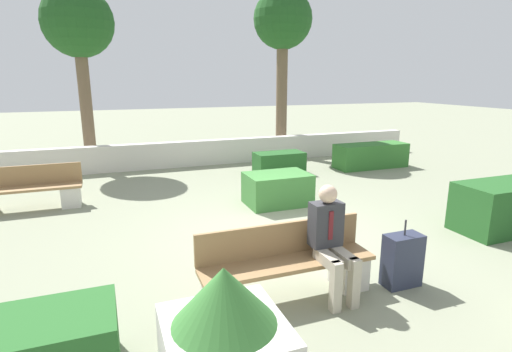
# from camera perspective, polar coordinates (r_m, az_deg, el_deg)

# --- Properties ---
(ground_plane) EXTENTS (60.00, 60.00, 0.00)m
(ground_plane) POSITION_cam_1_polar(r_m,az_deg,el_deg) (6.92, 3.21, -8.04)
(ground_plane) COLOR gray
(perimeter_wall) EXTENTS (14.59, 0.30, 0.75)m
(perimeter_wall) POSITION_cam_1_polar(r_m,az_deg,el_deg) (12.22, -7.93, 3.30)
(perimeter_wall) COLOR beige
(perimeter_wall) RESTS_ON ground_plane
(bench_front) EXTENTS (2.13, 0.49, 0.87)m
(bench_front) POSITION_cam_1_polar(r_m,az_deg,el_deg) (4.90, 4.45, -13.20)
(bench_front) COLOR #937047
(bench_front) RESTS_ON ground_plane
(bench_left_side) EXTENTS (1.97, 0.49, 0.87)m
(bench_left_side) POSITION_cam_1_polar(r_m,az_deg,el_deg) (9.16, -29.65, -2.13)
(bench_left_side) COLOR #937047
(bench_left_side) RESTS_ON ground_plane
(person_seated_man) EXTENTS (0.38, 0.64, 1.36)m
(person_seated_man) POSITION_cam_1_polar(r_m,az_deg,el_deg) (4.83, 10.65, -8.49)
(person_seated_man) COLOR #B2A893
(person_seated_man) RESTS_ON ground_plane
(hedge_block_near_left) EXTENTS (1.30, 0.89, 0.65)m
(hedge_block_near_left) POSITION_cam_1_polar(r_m,az_deg,el_deg) (8.33, 3.08, -1.85)
(hedge_block_near_left) COLOR #3D7A38
(hedge_block_near_left) RESTS_ON ground_plane
(hedge_block_mid_left) EXTENTS (1.35, 0.69, 0.60)m
(hedge_block_mid_left) POSITION_cam_1_polar(r_m,az_deg,el_deg) (11.02, 3.32, 1.87)
(hedge_block_mid_left) COLOR #235623
(hedge_block_mid_left) RESTS_ON ground_plane
(hedge_block_mid_right) EXTENTS (1.80, 0.86, 0.84)m
(hedge_block_mid_right) POSITION_cam_1_polar(r_m,az_deg,el_deg) (8.15, 32.19, -3.68)
(hedge_block_mid_right) COLOR #235623
(hedge_block_mid_right) RESTS_ON ground_plane
(hedge_block_far_left) EXTENTS (2.18, 0.75, 0.71)m
(hedge_block_far_left) POSITION_cam_1_polar(r_m,az_deg,el_deg) (12.25, 16.07, 2.82)
(hedge_block_far_left) COLOR #33702D
(hedge_block_far_left) RESTS_ON ground_plane
(planter_corner_right) EXTENTS (0.92, 0.92, 1.23)m
(planter_corner_right) POSITION_cam_1_polar(r_m,az_deg,el_deg) (3.32, -4.44, -23.03)
(planter_corner_right) COLOR beige
(planter_corner_right) RESTS_ON ground_plane
(suitcase) EXTENTS (0.47, 0.26, 0.88)m
(suitcase) POSITION_cam_1_polar(r_m,az_deg,el_deg) (5.45, 20.16, -11.23)
(suitcase) COLOR #282D42
(suitcase) RESTS_ON ground_plane
(tree_leftmost) EXTENTS (1.94, 1.94, 5.05)m
(tree_leftmost) POSITION_cam_1_polar(r_m,az_deg,el_deg) (12.71, -24.06, 18.94)
(tree_leftmost) COLOR brown
(tree_leftmost) RESTS_ON ground_plane
(tree_center_left) EXTENTS (1.90, 1.90, 5.38)m
(tree_center_left) POSITION_cam_1_polar(r_m,az_deg,el_deg) (13.83, 3.83, 20.73)
(tree_center_left) COLOR brown
(tree_center_left) RESTS_ON ground_plane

